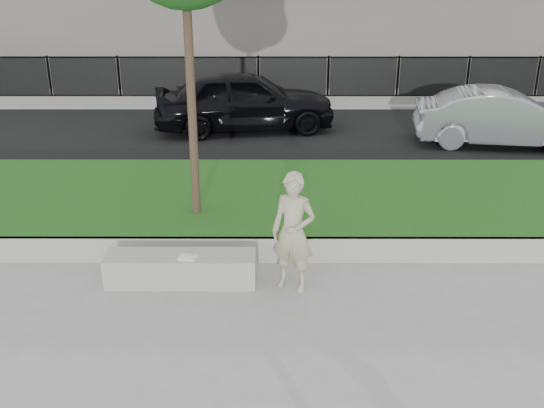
{
  "coord_description": "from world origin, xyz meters",
  "views": [
    {
      "loc": [
        -0.13,
        -7.22,
        4.18
      ],
      "look_at": [
        -0.15,
        1.2,
        0.88
      ],
      "focal_mm": 40.0,
      "sensor_mm": 36.0,
      "label": 1
    }
  ],
  "objects_px": {
    "car_silver": "(503,118)",
    "stone_bench": "(181,269)",
    "man": "(293,232)",
    "car_dark": "(244,100)",
    "book": "(188,257)"
  },
  "relations": [
    {
      "from": "stone_bench",
      "to": "car_silver",
      "type": "distance_m",
      "value": 9.88
    },
    {
      "from": "car_silver",
      "to": "stone_bench",
      "type": "bearing_deg",
      "value": 143.37
    },
    {
      "from": "man",
      "to": "book",
      "type": "xyz_separation_m",
      "value": [
        -1.45,
        0.05,
        -0.4
      ]
    },
    {
      "from": "man",
      "to": "car_dark",
      "type": "xyz_separation_m",
      "value": [
        -1.05,
        8.62,
        0.02
      ]
    },
    {
      "from": "man",
      "to": "car_silver",
      "type": "xyz_separation_m",
      "value": [
        5.37,
        7.16,
        -0.11
      ]
    },
    {
      "from": "man",
      "to": "book",
      "type": "bearing_deg",
      "value": -158.32
    },
    {
      "from": "car_dark",
      "to": "man",
      "type": "bearing_deg",
      "value": 177.43
    },
    {
      "from": "man",
      "to": "car_silver",
      "type": "bearing_deg",
      "value": 76.61
    },
    {
      "from": "book",
      "to": "car_dark",
      "type": "distance_m",
      "value": 8.59
    },
    {
      "from": "stone_bench",
      "to": "man",
      "type": "height_order",
      "value": "man"
    },
    {
      "from": "stone_bench",
      "to": "man",
      "type": "relative_size",
      "value": 1.25
    },
    {
      "from": "man",
      "to": "book",
      "type": "height_order",
      "value": "man"
    },
    {
      "from": "stone_bench",
      "to": "book",
      "type": "xyz_separation_m",
      "value": [
        0.12,
        -0.1,
        0.23
      ]
    },
    {
      "from": "stone_bench",
      "to": "car_dark",
      "type": "height_order",
      "value": "car_dark"
    },
    {
      "from": "stone_bench",
      "to": "book",
      "type": "bearing_deg",
      "value": -41.59
    }
  ]
}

